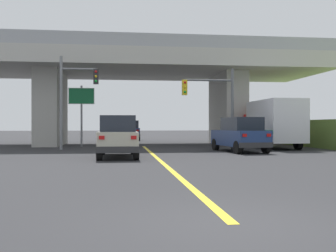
{
  "coord_description": "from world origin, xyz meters",
  "views": [
    {
      "loc": [
        -1.81,
        -6.15,
        1.58
      ],
      "look_at": [
        1.02,
        16.86,
        1.52
      ],
      "focal_mm": 42.84,
      "sensor_mm": 36.0,
      "label": 1
    }
  ],
  "objects_px": {
    "box_truck": "(271,123)",
    "traffic_signal_farside": "(73,92)",
    "traffic_signal_nearside": "(215,98)",
    "highway_sign": "(81,101)",
    "suv_crossing": "(240,135)",
    "sedan_oncoming": "(130,130)",
    "suv_lead": "(118,136)"
  },
  "relations": [
    {
      "from": "suv_crossing",
      "to": "highway_sign",
      "type": "xyz_separation_m",
      "value": [
        -9.74,
        6.86,
        2.28
      ]
    },
    {
      "from": "traffic_signal_farside",
      "to": "sedan_oncoming",
      "type": "bearing_deg",
      "value": 75.3
    },
    {
      "from": "highway_sign",
      "to": "box_truck",
      "type": "bearing_deg",
      "value": -14.09
    },
    {
      "from": "suv_lead",
      "to": "box_truck",
      "type": "distance_m",
      "value": 12.35
    },
    {
      "from": "traffic_signal_farside",
      "to": "traffic_signal_nearside",
      "type": "bearing_deg",
      "value": -6.03
    },
    {
      "from": "sedan_oncoming",
      "to": "traffic_signal_nearside",
      "type": "distance_m",
      "value": 17.25
    },
    {
      "from": "sedan_oncoming",
      "to": "traffic_signal_farside",
      "type": "xyz_separation_m",
      "value": [
        -4.05,
        -15.44,
        2.67
      ]
    },
    {
      "from": "suv_crossing",
      "to": "box_truck",
      "type": "relative_size",
      "value": 0.67
    },
    {
      "from": "suv_lead",
      "to": "traffic_signal_farside",
      "type": "bearing_deg",
      "value": 114.44
    },
    {
      "from": "suv_lead",
      "to": "traffic_signal_nearside",
      "type": "relative_size",
      "value": 0.91
    },
    {
      "from": "box_truck",
      "to": "traffic_signal_farside",
      "type": "relative_size",
      "value": 1.2
    },
    {
      "from": "box_truck",
      "to": "traffic_signal_nearside",
      "type": "height_order",
      "value": "traffic_signal_nearside"
    },
    {
      "from": "highway_sign",
      "to": "traffic_signal_farside",
      "type": "bearing_deg",
      "value": -93.03
    },
    {
      "from": "box_truck",
      "to": "highway_sign",
      "type": "bearing_deg",
      "value": 165.91
    },
    {
      "from": "sedan_oncoming",
      "to": "traffic_signal_farside",
      "type": "bearing_deg",
      "value": -104.7
    },
    {
      "from": "sedan_oncoming",
      "to": "traffic_signal_farside",
      "type": "distance_m",
      "value": 16.18
    },
    {
      "from": "highway_sign",
      "to": "sedan_oncoming",
      "type": "bearing_deg",
      "value": 71.91
    },
    {
      "from": "suv_lead",
      "to": "sedan_oncoming",
      "type": "height_order",
      "value": "same"
    },
    {
      "from": "box_truck",
      "to": "traffic_signal_farside",
      "type": "height_order",
      "value": "traffic_signal_farside"
    },
    {
      "from": "box_truck",
      "to": "traffic_signal_nearside",
      "type": "relative_size",
      "value": 1.38
    },
    {
      "from": "sedan_oncoming",
      "to": "highway_sign",
      "type": "distance_m",
      "value": 12.63
    },
    {
      "from": "suv_crossing",
      "to": "box_truck",
      "type": "height_order",
      "value": "box_truck"
    },
    {
      "from": "suv_crossing",
      "to": "sedan_oncoming",
      "type": "distance_m",
      "value": 19.58
    },
    {
      "from": "suv_lead",
      "to": "sedan_oncoming",
      "type": "bearing_deg",
      "value": 86.81
    },
    {
      "from": "suv_crossing",
      "to": "suv_lead",
      "type": "bearing_deg",
      "value": -163.8
    },
    {
      "from": "suv_lead",
      "to": "box_truck",
      "type": "relative_size",
      "value": 0.66
    },
    {
      "from": "traffic_signal_farside",
      "to": "highway_sign",
      "type": "distance_m",
      "value": 3.65
    },
    {
      "from": "suv_lead",
      "to": "sedan_oncoming",
      "type": "distance_m",
      "value": 21.72
    },
    {
      "from": "suv_lead",
      "to": "traffic_signal_farside",
      "type": "xyz_separation_m",
      "value": [
        -2.84,
        6.25,
        2.67
      ]
    },
    {
      "from": "box_truck",
      "to": "highway_sign",
      "type": "height_order",
      "value": "highway_sign"
    },
    {
      "from": "sedan_oncoming",
      "to": "traffic_signal_farside",
      "type": "relative_size",
      "value": 0.75
    },
    {
      "from": "traffic_signal_nearside",
      "to": "highway_sign",
      "type": "xyz_separation_m",
      "value": [
        -8.78,
        4.57,
        0.02
      ]
    }
  ]
}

